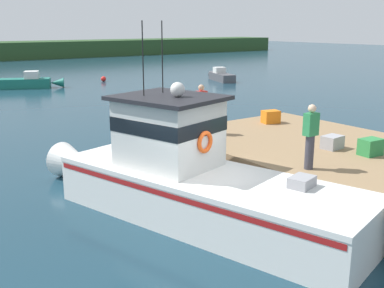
{
  "coord_description": "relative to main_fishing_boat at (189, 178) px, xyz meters",
  "views": [
    {
      "loc": [
        -6.32,
        -8.65,
        4.68
      ],
      "look_at": [
        1.2,
        1.8,
        1.4
      ],
      "focal_mm": 43.6,
      "sensor_mm": 36.0,
      "label": 1
    }
  ],
  "objects": [
    {
      "name": "mooring_buoy_spare_mooring",
      "position": [
        10.92,
        28.07,
        -0.78
      ],
      "size": [
        0.45,
        0.45,
        0.45
      ],
      "primitive_type": "sphere",
      "color": "red",
      "rests_on": "ground"
    },
    {
      "name": "crate_single_far",
      "position": [
        4.89,
        -1.79,
        0.43
      ],
      "size": [
        0.64,
        0.49,
        0.46
      ],
      "primitive_type": "cube",
      "rotation": [
        0.0,
        0.0,
        -0.09
      ],
      "color": "#2D8442",
      "rests_on": "dock"
    },
    {
      "name": "crate_stack_near_edge",
      "position": [
        5.79,
        2.95,
        0.42
      ],
      "size": [
        0.69,
        0.58,
        0.46
      ],
      "primitive_type": "cube",
      "rotation": [
        0.0,
        0.0,
        -0.26
      ],
      "color": "orange",
      "rests_on": "dock"
    },
    {
      "name": "main_fishing_boat",
      "position": [
        0.0,
        0.0,
        0.0
      ],
      "size": [
        4.61,
        9.93,
        4.8
      ],
      "color": "white",
      "rests_on": "ground"
    },
    {
      "name": "ground_plane",
      "position": [
        -0.05,
        -0.34,
        -1.01
      ],
      "size": [
        200.0,
        200.0,
        0.0
      ],
      "primitive_type": "plane",
      "color": "#193847"
    },
    {
      "name": "deckhand_further_back",
      "position": [
        2.5,
        -1.65,
        1.05
      ],
      "size": [
        0.36,
        0.22,
        1.63
      ],
      "color": "#383842",
      "rests_on": "dock"
    },
    {
      "name": "moored_boat_mid_harbor",
      "position": [
        19.57,
        22.77,
        -0.62
      ],
      "size": [
        2.23,
        4.53,
        1.14
      ],
      "color": "#4C4C51",
      "rests_on": "ground"
    },
    {
      "name": "mooring_buoy_outer",
      "position": [
        7.74,
        10.78,
        -0.8
      ],
      "size": [
        0.42,
        0.42,
        0.42
      ],
      "primitive_type": "sphere",
      "color": "silver",
      "rests_on": "ground"
    },
    {
      "name": "deckhand_by_the_boat",
      "position": [
        2.66,
        3.04,
        1.05
      ],
      "size": [
        0.36,
        0.22,
        1.63
      ],
      "color": "#383842",
      "rests_on": "dock"
    },
    {
      "name": "dock",
      "position": [
        4.75,
        -0.34,
        0.07
      ],
      "size": [
        6.0,
        9.0,
        1.2
      ],
      "color": "#4C3D2D",
      "rests_on": "ground"
    },
    {
      "name": "moored_boat_off_the_point",
      "position": [
        4.27,
        27.4,
        -0.56
      ],
      "size": [
        5.07,
        3.07,
        1.3
      ],
      "color": "#196B5B",
      "rests_on": "ground"
    },
    {
      "name": "crate_stack_mid_dock",
      "position": [
        4.61,
        -0.73,
        0.38
      ],
      "size": [
        0.64,
        0.49,
        0.38
      ],
      "primitive_type": "cube",
      "rotation": [
        0.0,
        0.0,
        0.09
      ],
      "color": "#9E9EA3",
      "rests_on": "dock"
    },
    {
      "name": "mooring_buoy_inshore",
      "position": [
        5.24,
        9.46,
        -0.76
      ],
      "size": [
        0.49,
        0.49,
        0.49
      ],
      "primitive_type": "sphere",
      "color": "silver",
      "rests_on": "ground"
    }
  ]
}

